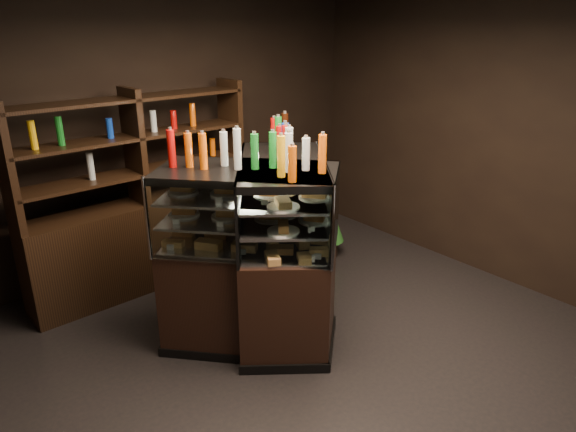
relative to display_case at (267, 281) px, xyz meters
name	(u,v)px	position (x,y,z in m)	size (l,w,h in m)	color
ground	(313,359)	(0.06, -0.54, -0.51)	(5.00, 5.00, 0.00)	black
room_shell	(318,119)	(0.06, -0.54, 1.43)	(5.02, 5.02, 3.01)	black
display_case	(267,281)	(0.00, 0.00, 0.00)	(1.78, 1.54, 1.53)	black
food_display	(266,208)	(0.00, 0.00, 0.65)	(1.32, 1.12, 0.47)	gold
bottles_top	(264,147)	(0.00, 0.00, 1.15)	(1.14, 0.98, 0.30)	#D8590A
potted_conifer	(328,218)	(1.51, 0.86, -0.05)	(0.38, 0.38, 0.80)	black
back_shelving	(143,229)	(-0.43, 1.51, 0.10)	(2.33, 0.56, 2.00)	black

